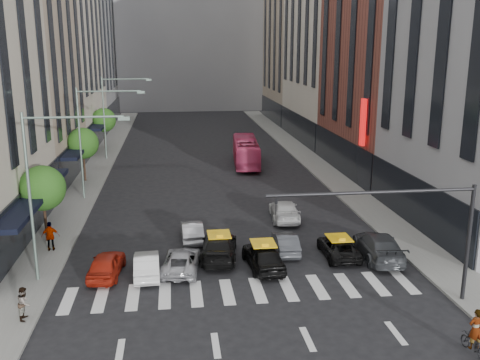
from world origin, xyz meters
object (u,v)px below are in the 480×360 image
object	(u,v)px
car_white_front	(147,265)
motorcycle	(474,344)
streetlamp_mid	(91,128)
pedestrian_near	(24,303)
streetlamp_near	(47,175)
car_red	(106,264)
bus	(246,151)
pedestrian_far	(51,236)
streetlamp_far	(112,107)
taxi_left	(219,246)
taxi_center	(263,256)

from	to	relation	value
car_white_front	motorcycle	distance (m)	16.70
streetlamp_mid	pedestrian_near	bearing A→B (deg)	-91.34
streetlamp_near	car_white_front	bearing A→B (deg)	1.12
car_red	pedestrian_near	xyz separation A→B (m)	(-3.12, -4.73, 0.25)
streetlamp_near	bus	xyz separation A→B (m)	(14.13, 27.53, -4.47)
car_red	pedestrian_far	distance (m)	5.44
streetlamp_far	car_red	xyz separation A→B (m)	(2.64, -31.67, -5.22)
streetlamp_near	taxi_left	bearing A→B (deg)	13.01
car_white_front	bus	size ratio (longest dim) A/B	0.38
streetlamp_near	streetlamp_mid	world-z (taller)	same
streetlamp_far	taxi_center	distance (m)	34.11
taxi_left	pedestrian_far	size ratio (longest dim) A/B	2.78
streetlamp_far	bus	xyz separation A→B (m)	(14.13, -4.47, -4.47)
streetlamp_mid	car_red	distance (m)	16.73
streetlamp_mid	pedestrian_near	world-z (taller)	streetlamp_mid
taxi_left	bus	bearing A→B (deg)	-94.39
car_red	bus	distance (m)	29.54
car_red	car_white_front	world-z (taller)	car_red
taxi_left	bus	xyz separation A→B (m)	(5.10, 25.45, 0.70)
taxi_center	bus	distance (m)	27.41
streetlamp_near	taxi_left	distance (m)	10.61
streetlamp_far	streetlamp_mid	bearing A→B (deg)	-90.00
car_red	pedestrian_far	xyz separation A→B (m)	(-3.76, 3.91, 0.38)
car_red	taxi_center	distance (m)	8.75
car_white_front	pedestrian_far	xyz separation A→B (m)	(-5.96, 4.15, 0.42)
streetlamp_near	motorcycle	size ratio (longest dim) A/B	5.55
car_white_front	motorcycle	bearing A→B (deg)	142.54
taxi_center	pedestrian_near	world-z (taller)	pedestrian_near
car_red	car_white_front	bearing A→B (deg)	179.54
streetlamp_far	motorcycle	xyz separation A→B (m)	(18.54, -41.45, -5.48)
motorcycle	pedestrian_near	xyz separation A→B (m)	(-19.02, 5.05, 0.51)
car_red	taxi_center	size ratio (longest dim) A/B	0.91
motorcycle	bus	bearing A→B (deg)	-90.89
taxi_center	motorcycle	size ratio (longest dim) A/B	2.71
streetlamp_mid	car_white_front	distance (m)	17.44
streetlamp_near	streetlamp_mid	bearing A→B (deg)	90.00
streetlamp_far	taxi_left	xyz separation A→B (m)	(9.03, -29.91, -5.17)
car_white_front	taxi_center	distance (m)	6.55
car_white_front	taxi_left	bearing A→B (deg)	-157.16
taxi_left	pedestrian_far	xyz separation A→B (m)	(-10.15, 2.15, 0.33)
taxi_center	pedestrian_near	distance (m)	12.76
taxi_center	pedestrian_far	distance (m)	13.13
streetlamp_near	bus	size ratio (longest dim) A/B	0.87
pedestrian_far	motorcycle	bearing A→B (deg)	140.60
streetlamp_mid	car_red	size ratio (longest dim) A/B	2.25
car_red	streetlamp_far	bearing A→B (deg)	-79.54
streetlamp_near	streetlamp_far	bearing A→B (deg)	90.00
bus	streetlamp_far	bearing A→B (deg)	-12.81
taxi_left	streetlamp_near	bearing A→B (deg)	19.96
car_white_front	bus	bearing A→B (deg)	-111.30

